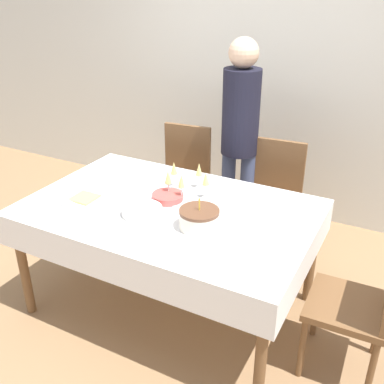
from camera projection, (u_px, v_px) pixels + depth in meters
ground_plane at (172, 304)px, 3.09m from camera, size 12.00×12.00×0.00m
wall_back at (268, 64)px, 3.86m from camera, size 8.00×0.05×2.70m
dining_table at (169, 221)px, 2.80m from camera, size 1.76×1.14×0.76m
dining_chair_far_left at (183, 179)px, 3.74m from camera, size 0.46×0.46×0.94m
dining_chair_far_right at (272, 198)px, 3.41m from camera, size 0.45×0.45×0.94m
dining_chair_right_end at (366, 297)px, 2.36m from camera, size 0.43×0.43×0.94m
birthday_cake at (199, 219)px, 2.51m from camera, size 0.23×0.23×0.19m
champagne_tray at (186, 185)px, 2.88m from camera, size 0.38×0.38×0.18m
plate_stack_main at (142, 211)px, 2.66m from camera, size 0.24×0.24×0.04m
plate_stack_dessert at (168, 197)px, 2.83m from camera, size 0.20×0.20×0.04m
cake_knife at (190, 247)px, 2.35m from camera, size 0.29×0.12×0.00m
fork_pile at (73, 207)px, 2.74m from camera, size 0.18×0.09×0.02m
napkin_pile at (84, 198)px, 2.85m from camera, size 0.15×0.15×0.01m
person_standing at (240, 128)px, 3.38m from camera, size 0.28×0.28×1.66m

